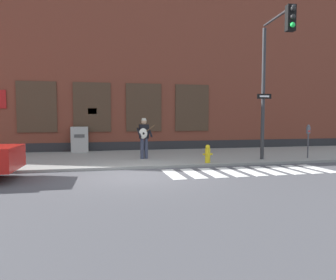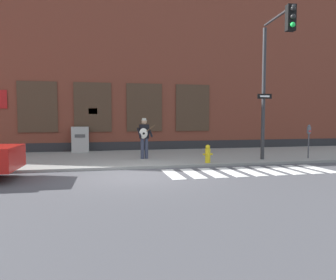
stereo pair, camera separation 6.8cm
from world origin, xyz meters
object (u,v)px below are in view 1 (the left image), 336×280
at_px(traffic_light, 273,64).
at_px(parking_meter, 308,136).
at_px(utility_box, 80,139).
at_px(fire_hydrant, 208,154).
at_px(busker, 144,136).

relative_size(traffic_light, parking_meter, 3.87).
relative_size(utility_box, fire_hydrant, 1.81).
xyz_separation_m(traffic_light, fire_hydrant, (-2.48, 0.37, -3.43)).
distance_m(busker, utility_box, 4.32).
xyz_separation_m(busker, utility_box, (-2.75, 3.31, -0.34)).
height_order(busker, traffic_light, traffic_light).
xyz_separation_m(parking_meter, fire_hydrant, (-4.67, -0.43, -0.60)).
relative_size(traffic_light, fire_hydrant, 7.93).
height_order(traffic_light, parking_meter, traffic_light).
bearing_deg(parking_meter, utility_box, 154.37).
bearing_deg(utility_box, fire_hydrant, -45.53).
relative_size(busker, parking_meter, 1.19).
xyz_separation_m(utility_box, fire_hydrant, (4.96, -5.05, -0.29)).
bearing_deg(fire_hydrant, traffic_light, -8.44).
height_order(parking_meter, fire_hydrant, parking_meter).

